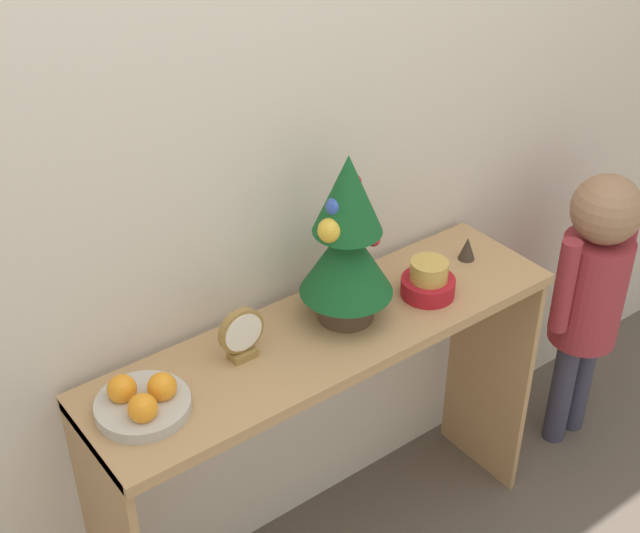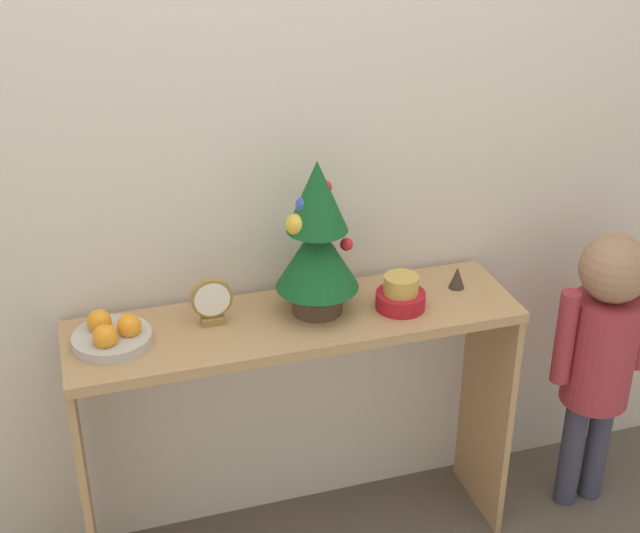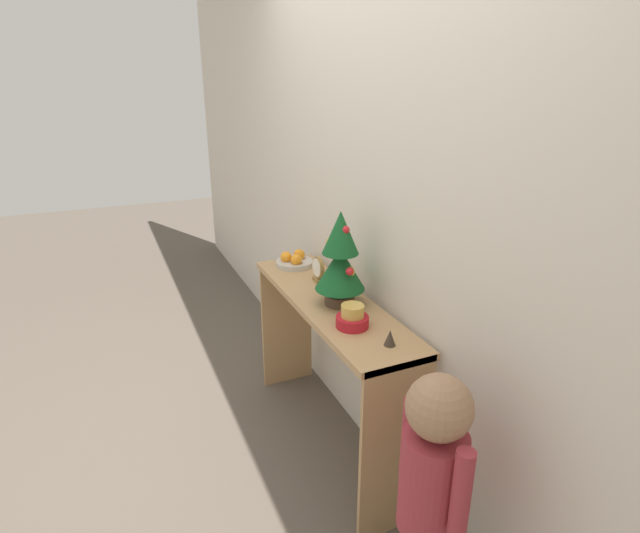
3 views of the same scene
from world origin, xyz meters
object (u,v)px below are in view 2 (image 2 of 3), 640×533
object	(u,v)px
mini_tree	(317,238)
desk_clock	(212,302)
fruit_bowl	(112,334)
singing_bowl	(401,295)
figurine	(457,277)
child_figure	(602,341)

from	to	relation	value
mini_tree	desk_clock	world-z (taller)	mini_tree
mini_tree	fruit_bowl	xyz separation A→B (m)	(-0.56, -0.01, -0.19)
fruit_bowl	singing_bowl	bearing A→B (deg)	-3.15
desk_clock	figurine	bearing A→B (deg)	-0.70
fruit_bowl	figurine	size ratio (longest dim) A/B	3.11
fruit_bowl	desk_clock	bearing A→B (deg)	5.64
figurine	child_figure	size ratio (longest dim) A/B	0.07
mini_tree	desk_clock	bearing A→B (deg)	176.32
desk_clock	child_figure	world-z (taller)	child_figure
figurine	mini_tree	bearing A→B (deg)	-178.68
singing_bowl	figurine	world-z (taller)	singing_bowl
desk_clock	fruit_bowl	bearing A→B (deg)	-174.36
child_figure	figurine	bearing A→B (deg)	167.00
figurine	child_figure	bearing A→B (deg)	-13.00
fruit_bowl	child_figure	world-z (taller)	child_figure
child_figure	singing_bowl	bearing A→B (deg)	176.17
mini_tree	desk_clock	size ratio (longest dim) A/B	3.31
singing_bowl	desk_clock	distance (m)	0.52
mini_tree	fruit_bowl	size ratio (longest dim) A/B	2.13
fruit_bowl	singing_bowl	size ratio (longest dim) A/B	1.49
child_figure	mini_tree	bearing A→B (deg)	173.84
mini_tree	figurine	size ratio (longest dim) A/B	6.63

